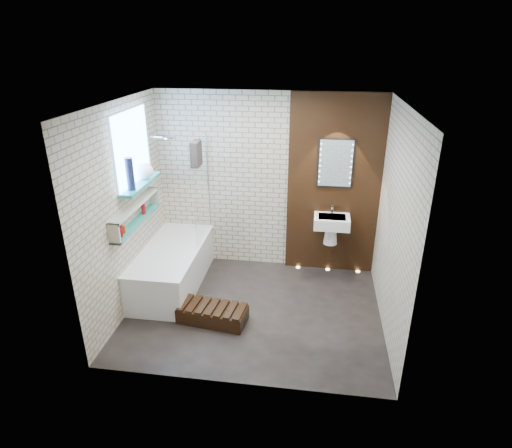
% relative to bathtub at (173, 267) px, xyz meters
% --- Properties ---
extents(ground, '(3.20, 3.20, 0.00)m').
position_rel_bathtub_xyz_m(ground, '(1.22, -0.45, -0.29)').
color(ground, black).
rests_on(ground, ground).
extents(room_shell, '(3.24, 3.20, 2.60)m').
position_rel_bathtub_xyz_m(room_shell, '(1.22, -0.45, 1.01)').
color(room_shell, '#BBAE94').
rests_on(room_shell, ground).
extents(walnut_panel, '(1.30, 0.06, 2.60)m').
position_rel_bathtub_xyz_m(walnut_panel, '(2.17, 0.82, 1.01)').
color(walnut_panel, black).
rests_on(walnut_panel, ground).
extents(clerestory_window, '(0.18, 1.00, 0.94)m').
position_rel_bathtub_xyz_m(clerestory_window, '(-0.34, -0.10, 1.61)').
color(clerestory_window, '#7FADE0').
rests_on(clerestory_window, room_shell).
extents(display_niche, '(0.14, 1.30, 0.26)m').
position_rel_bathtub_xyz_m(display_niche, '(-0.31, -0.30, 0.91)').
color(display_niche, teal).
rests_on(display_niche, room_shell).
extents(bathtub, '(0.79, 1.74, 0.70)m').
position_rel_bathtub_xyz_m(bathtub, '(0.00, 0.00, 0.00)').
color(bathtub, white).
rests_on(bathtub, ground).
extents(bath_screen, '(0.01, 0.78, 1.40)m').
position_rel_bathtub_xyz_m(bath_screen, '(0.35, 0.44, 0.99)').
color(bath_screen, white).
rests_on(bath_screen, bathtub).
extents(towel, '(0.10, 0.25, 0.33)m').
position_rel_bathtub_xyz_m(towel, '(0.35, 0.26, 1.56)').
color(towel, black).
rests_on(towel, bath_screen).
extents(shower_head, '(0.18, 0.18, 0.02)m').
position_rel_bathtub_xyz_m(shower_head, '(-0.08, 0.50, 1.71)').
color(shower_head, silver).
rests_on(shower_head, room_shell).
extents(washbasin, '(0.50, 0.36, 0.58)m').
position_rel_bathtub_xyz_m(washbasin, '(2.17, 0.62, 0.50)').
color(washbasin, white).
rests_on(washbasin, walnut_panel).
extents(led_mirror, '(0.50, 0.02, 0.70)m').
position_rel_bathtub_xyz_m(led_mirror, '(2.17, 0.78, 1.36)').
color(led_mirror, black).
rests_on(led_mirror, walnut_panel).
extents(walnut_step, '(0.88, 0.48, 0.19)m').
position_rel_bathtub_xyz_m(walnut_step, '(0.75, -0.75, -0.20)').
color(walnut_step, black).
rests_on(walnut_step, ground).
extents(niche_bottles, '(0.06, 0.78, 0.15)m').
position_rel_bathtub_xyz_m(niche_bottles, '(-0.31, -0.49, 0.88)').
color(niche_bottles, maroon).
rests_on(niche_bottles, display_niche).
extents(sill_vases, '(0.21, 0.61, 0.40)m').
position_rel_bathtub_xyz_m(sill_vases, '(-0.28, -0.07, 1.39)').
color(sill_vases, '#141A38').
rests_on(sill_vases, clerestory_window).
extents(floor_uplights, '(0.96, 0.06, 0.01)m').
position_rel_bathtub_xyz_m(floor_uplights, '(2.17, 0.75, -0.29)').
color(floor_uplights, '#FFD899').
rests_on(floor_uplights, ground).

